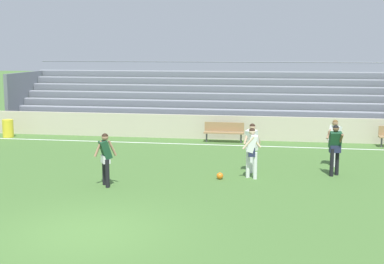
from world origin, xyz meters
name	(u,v)px	position (x,y,z in m)	size (l,w,h in m)	color
ground_plane	(86,232)	(0.00, 0.00, 0.00)	(160.00, 160.00, 0.00)	#477033
field_line_sideline	(180,144)	(0.00, 11.76, 0.00)	(44.00, 0.12, 0.01)	white
sideline_wall	(186,127)	(0.00, 13.25, 0.56)	(48.00, 0.16, 1.12)	beige
bleacher_stand	(203,99)	(0.31, 16.67, 1.52)	(20.22, 4.77, 3.47)	#9EA3AD
bench_centre_sideline	(224,130)	(1.87, 12.49, 0.55)	(1.80, 0.40, 0.90)	#99754C
trash_bin	(8,128)	(-8.48, 12.18, 0.42)	(0.52, 0.52, 0.85)	yellow
player_white_overlapping	(252,148)	(3.49, 5.89, 1.00)	(0.60, 0.45, 1.68)	white
player_white_wide_left	(252,143)	(3.45, 6.82, 1.01)	(0.60, 0.48, 1.69)	white
player_white_deep_cover	(335,138)	(6.33, 8.24, 1.01)	(0.65, 0.53, 1.70)	white
player_dark_dropping_back	(105,155)	(-0.90, 4.14, 0.99)	(0.67, 0.52, 1.66)	black
player_dark_on_ball	(335,145)	(6.21, 6.72, 1.03)	(0.47, 0.64, 1.72)	black
soccer_ball	(220,176)	(2.48, 5.60, 0.11)	(0.22, 0.22, 0.22)	orange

